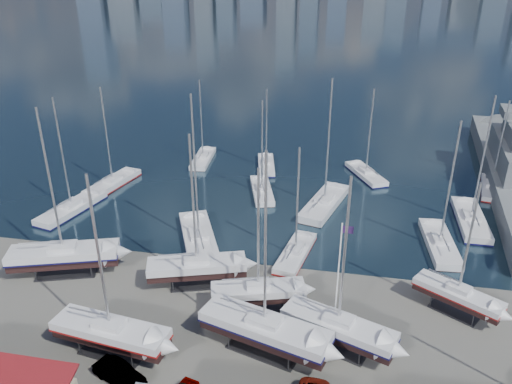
# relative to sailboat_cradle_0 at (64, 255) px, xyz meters

# --- Properties ---
(ground) EXTENTS (1400.00, 1400.00, 0.00)m
(ground) POSITION_rel_sailboat_cradle_0_xyz_m (21.50, -4.64, -2.17)
(ground) COLOR #605E59
(ground) RESTS_ON ground
(water) EXTENTS (1400.00, 600.00, 0.40)m
(water) POSITION_rel_sailboat_cradle_0_xyz_m (21.50, 305.36, -2.32)
(water) COLOR #182839
(water) RESTS_ON ground
(sailboat_cradle_0) EXTENTS (11.56, 6.44, 17.85)m
(sailboat_cradle_0) POSITION_rel_sailboat_cradle_0_xyz_m (0.00, 0.00, 0.00)
(sailboat_cradle_0) COLOR #2D2D33
(sailboat_cradle_0) RESTS_ON ground
(sailboat_cradle_1) EXTENTS (10.36, 4.20, 16.25)m
(sailboat_cradle_1) POSITION_rel_sailboat_cradle_0_xyz_m (10.01, -10.05, -0.08)
(sailboat_cradle_1) COLOR #2D2D33
(sailboat_cradle_1) RESTS_ON ground
(sailboat_cradle_2) EXTENTS (10.16, 5.59, 15.98)m
(sailboat_cradle_2) POSITION_rel_sailboat_cradle_0_xyz_m (14.14, 0.63, -0.09)
(sailboat_cradle_2) COLOR #2D2D33
(sailboat_cradle_2) RESTS_ON ground
(sailboat_cradle_3) EXTENTS (11.61, 6.26, 17.92)m
(sailboat_cradle_3) POSITION_rel_sailboat_cradle_0_xyz_m (22.42, -7.42, 0.00)
(sailboat_cradle_3) COLOR #2D2D33
(sailboat_cradle_3) RESTS_ON ground
(sailboat_cradle_4) EXTENTS (9.06, 4.78, 14.37)m
(sailboat_cradle_4) POSITION_rel_sailboat_cradle_0_xyz_m (20.90, -2.16, -0.17)
(sailboat_cradle_4) COLOR #2D2D33
(sailboat_cradle_4) RESTS_ON ground
(sailboat_cradle_5) EXTENTS (10.08, 6.14, 15.79)m
(sailboat_cradle_5) POSITION_rel_sailboat_cradle_0_xyz_m (28.40, -5.90, -0.11)
(sailboat_cradle_5) COLOR #2D2D33
(sailboat_cradle_5) RESTS_ON ground
(sailboat_cradle_6) EXTENTS (8.00, 6.30, 13.27)m
(sailboat_cradle_6) POSITION_rel_sailboat_cradle_0_xyz_m (39.05, 0.81, -0.23)
(sailboat_cradle_6) COLOR #2D2D33
(sailboat_cradle_6) RESTS_ON ground
(sailboat_moored_0) EXTENTS (5.38, 11.08, 15.97)m
(sailboat_moored_0) POSITION_rel_sailboat_cradle_0_xyz_m (-6.76, 13.08, -1.86)
(sailboat_moored_0) COLOR black
(sailboat_moored_0) RESTS_ON water
(sailboat_moored_1) EXTENTS (5.01, 10.57, 15.23)m
(sailboat_moored_1) POSITION_rel_sailboat_cradle_0_xyz_m (-5.18, 21.88, -1.86)
(sailboat_moored_1) COLOR black
(sailboat_moored_1) RESTS_ON water
(sailboat_moored_2) EXTENTS (3.30, 9.46, 14.02)m
(sailboat_moored_2) POSITION_rel_sailboat_cradle_0_xyz_m (5.00, 33.88, -1.84)
(sailboat_moored_2) COLOR black
(sailboat_moored_2) RESTS_ON water
(sailboat_moored_3) EXTENTS (8.14, 12.67, 18.43)m
(sailboat_moored_3) POSITION_rel_sailboat_cradle_0_xyz_m (11.92, 8.46, -1.85)
(sailboat_moored_3) COLOR black
(sailboat_moored_3) RESTS_ON water
(sailboat_moored_4) EXTENTS (5.04, 9.62, 13.99)m
(sailboat_moored_4) POSITION_rel_sailboat_cradle_0_xyz_m (16.71, 23.27, -1.84)
(sailboat_moored_4) COLOR black
(sailboat_moored_4) RESTS_ON water
(sailboat_moored_5) EXTENTS (4.19, 9.13, 13.17)m
(sailboat_moored_5) POSITION_rel_sailboat_cradle_0_xyz_m (15.63, 33.13, -1.86)
(sailboat_moored_5) COLOR black
(sailboat_moored_5) RESTS_ON water
(sailboat_moored_6) EXTENTS (4.08, 9.29, 13.44)m
(sailboat_moored_6) POSITION_rel_sailboat_cradle_0_xyz_m (23.29, 7.69, -1.86)
(sailboat_moored_6) COLOR black
(sailboat_moored_6) RESTS_ON water
(sailboat_moored_7) EXTENTS (6.39, 12.37, 17.99)m
(sailboat_moored_7) POSITION_rel_sailboat_cradle_0_xyz_m (25.65, 20.65, -1.84)
(sailboat_moored_7) COLOR black
(sailboat_moored_7) RESTS_ON water
(sailboat_moored_8) EXTENTS (6.59, 9.63, 14.11)m
(sailboat_moored_8) POSITION_rel_sailboat_cradle_0_xyz_m (31.18, 32.28, -1.86)
(sailboat_moored_8) COLOR black
(sailboat_moored_8) RESTS_ON water
(sailboat_moored_9) EXTENTS (3.66, 10.60, 15.73)m
(sailboat_moored_9) POSITION_rel_sailboat_cradle_0_xyz_m (39.28, 12.74, -1.84)
(sailboat_moored_9) COLOR black
(sailboat_moored_9) RESTS_ON water
(sailboat_moored_10) EXTENTS (3.32, 11.40, 16.99)m
(sailboat_moored_10) POSITION_rel_sailboat_cradle_0_xyz_m (43.88, 19.44, -1.86)
(sailboat_moored_10) COLOR black
(sailboat_moored_10) RESTS_ON water
(sailboat_moored_11) EXTENTS (4.34, 9.52, 13.74)m
(sailboat_moored_11) POSITION_rel_sailboat_cradle_0_xyz_m (48.70, 30.32, -1.86)
(sailboat_moored_11) COLOR black
(sailboat_moored_11) RESTS_ON water
(car_b) EXTENTS (4.78, 3.17, 1.49)m
(car_b) POSITION_rel_sailboat_cradle_0_xyz_m (11.92, -12.95, -1.42)
(car_b) COLOR gray
(car_b) RESTS_ON ground
(flagpole) EXTENTS (0.98, 0.12, 11.01)m
(flagpole) POSITION_rel_sailboat_cradle_0_xyz_m (28.12, -4.21, 4.11)
(flagpole) COLOR white
(flagpole) RESTS_ON ground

